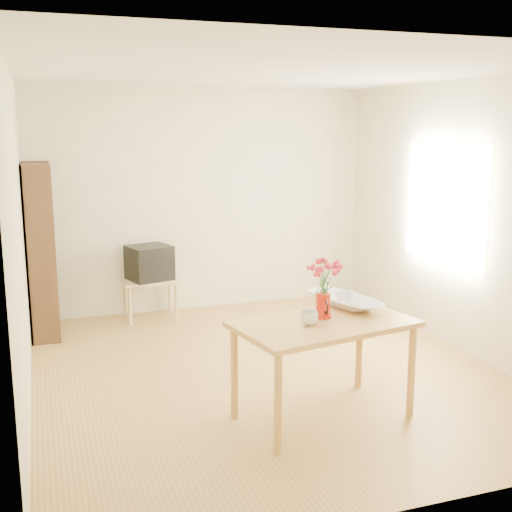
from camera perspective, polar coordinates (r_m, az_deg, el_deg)
name	(u,v)px	position (r m, az deg, el deg)	size (l,w,h in m)	color
room	(270,228)	(5.50, 1.28, 2.52)	(4.50, 4.50, 4.50)	olive
table	(324,333)	(4.78, 6.07, -6.85)	(1.41, 0.97, 0.75)	#B5813E
tv_stand	(150,285)	(7.38, -9.39, -2.60)	(0.60, 0.45, 0.46)	tan
bookshelf	(41,256)	(6.97, -18.54, -0.04)	(0.28, 0.70, 1.80)	black
pitcher	(323,306)	(4.83, 5.97, -4.47)	(0.13, 0.20, 0.19)	#B91B0A
flowers	(324,275)	(4.77, 6.05, -1.69)	(0.21, 0.21, 0.30)	#E93750
mug	(309,318)	(4.65, 4.77, -5.51)	(0.13, 0.13, 0.10)	white
bowl	(345,279)	(5.12, 7.93, -2.01)	(0.47, 0.47, 0.44)	white
teacup_a	(340,285)	(5.11, 7.51, -2.54)	(0.07, 0.07, 0.06)	white
teacup_b	(349,283)	(5.17, 8.26, -2.39)	(0.07, 0.07, 0.07)	white
television	(149,262)	(7.33, -9.48, -0.53)	(0.54, 0.52, 0.39)	black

